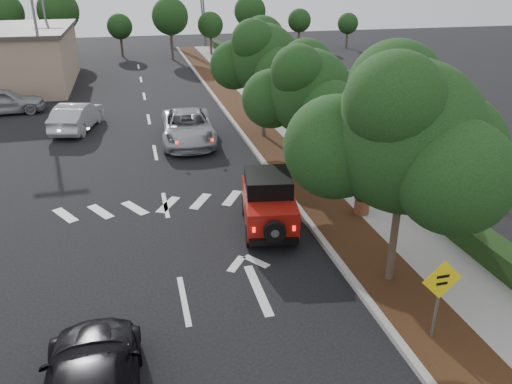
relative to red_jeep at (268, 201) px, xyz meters
name	(u,v)px	position (x,y,z in m)	size (l,w,h in m)	color
ground	(184,300)	(-3.23, -3.51, -0.94)	(120.00, 120.00, 0.00)	black
curb	(249,144)	(1.37, 8.49, -0.86)	(0.20, 70.00, 0.15)	#9E9B93
planting_strip	(269,142)	(2.37, 8.49, -0.88)	(1.80, 70.00, 0.12)	black
sidewalk	(305,139)	(4.27, 8.49, -0.88)	(2.00, 70.00, 0.12)	gray
hedge	(331,131)	(5.67, 8.49, -0.54)	(0.80, 70.00, 0.80)	black
transmission_tower	(189,47)	(2.77, 44.49, -0.94)	(7.00, 4.00, 28.00)	slate
street_tree_near	(388,281)	(2.37, -4.01, -0.94)	(3.80, 3.80, 5.92)	black
street_tree_mid	(305,185)	(2.37, 2.99, -0.94)	(3.20, 3.20, 5.32)	black
street_tree_far	(264,138)	(2.37, 9.49, -0.94)	(3.40, 3.40, 5.62)	black
light_pole_a	(48,95)	(-9.73, 22.49, -0.94)	(2.00, 0.22, 9.00)	slate
light_pole_b	(53,66)	(-10.73, 34.49, -0.94)	(2.00, 0.22, 9.00)	slate
red_jeep	(268,201)	(0.00, 0.00, 0.00)	(2.11, 3.74, 1.84)	black
silver_suv_ahead	(188,127)	(-1.49, 9.72, -0.17)	(2.53, 5.49, 1.53)	#9C9EA3
silver_sedan_oncoming	(77,116)	(-7.03, 13.27, -0.19)	(1.58, 4.54, 1.50)	#A7AAAE
parked_suv	(4,101)	(-11.53, 17.85, -0.16)	(1.82, 4.53, 1.54)	#929599
speed_hump_sign	(440,289)	(2.17, -6.47, 0.50)	(0.98, 0.08, 2.08)	slate
terracotta_planter	(363,196)	(3.37, -0.09, -0.17)	(0.65, 0.65, 1.13)	brown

